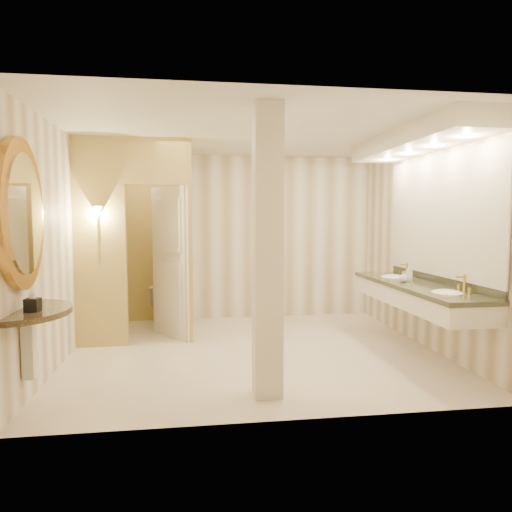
{
  "coord_description": "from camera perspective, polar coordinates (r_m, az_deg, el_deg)",
  "views": [
    {
      "loc": [
        -0.75,
        -5.57,
        1.66
      ],
      "look_at": [
        0.06,
        0.2,
        1.18
      ],
      "focal_mm": 32.0,
      "sensor_mm": 36.0,
      "label": 1
    }
  ],
  "objects": [
    {
      "name": "vanity",
      "position": [
        5.85,
        19.91,
        4.09
      ],
      "size": [
        0.75,
        2.65,
        2.09
      ],
      "color": "silver",
      "rests_on": "floor"
    },
    {
      "name": "floor",
      "position": [
        5.86,
        -0.29,
        -11.78
      ],
      "size": [
        4.5,
        4.5,
        0.0
      ],
      "primitive_type": "plane",
      "color": "silver",
      "rests_on": "ground"
    },
    {
      "name": "console_shelf",
      "position": [
        4.43,
        -27.22,
        0.06
      ],
      "size": [
        1.01,
        1.01,
        1.96
      ],
      "color": "black",
      "rests_on": "floor"
    },
    {
      "name": "wall_front",
      "position": [
        3.66,
        3.9,
        -0.22
      ],
      "size": [
        4.5,
        0.02,
        2.7
      ],
      "primitive_type": "cube",
      "color": "white",
      "rests_on": "floor"
    },
    {
      "name": "pillar",
      "position": [
        4.19,
        1.45,
        0.42
      ],
      "size": [
        0.26,
        0.26,
        2.7
      ],
      "primitive_type": "cube",
      "color": "silver",
      "rests_on": "floor"
    },
    {
      "name": "toilet",
      "position": [
        7.32,
        -11.18,
        -5.87
      ],
      "size": [
        0.48,
        0.7,
        0.66
      ],
      "primitive_type": "imported",
      "rotation": [
        0.0,
        0.0,
        2.96
      ],
      "color": "white",
      "rests_on": "floor"
    },
    {
      "name": "wall_right",
      "position": [
        6.34,
        20.31,
        1.58
      ],
      "size": [
        0.02,
        4.0,
        2.7
      ],
      "primitive_type": "cube",
      "color": "white",
      "rests_on": "floor"
    },
    {
      "name": "tissue_box",
      "position": [
        4.34,
        -26.13,
        -5.51
      ],
      "size": [
        0.12,
        0.12,
        0.11
      ],
      "primitive_type": "cube",
      "rotation": [
        0.0,
        0.0,
        -0.09
      ],
      "color": "black",
      "rests_on": "console_shelf"
    },
    {
      "name": "soap_bottle_a",
      "position": [
        6.21,
        18.15,
        -2.26
      ],
      "size": [
        0.06,
        0.06,
        0.12
      ],
      "primitive_type": "imported",
      "rotation": [
        0.0,
        0.0,
        -0.1
      ],
      "color": "beige",
      "rests_on": "vanity"
    },
    {
      "name": "wall_sconce",
      "position": [
        6.11,
        -19.13,
        5.09
      ],
      "size": [
        0.14,
        0.14,
        0.42
      ],
      "color": "gold",
      "rests_on": "toilet_closet"
    },
    {
      "name": "ceiling",
      "position": [
        5.71,
        -0.31,
        15.16
      ],
      "size": [
        4.5,
        4.5,
        0.0
      ],
      "primitive_type": "plane",
      "rotation": [
        3.14,
        0.0,
        0.0
      ],
      "color": "silver",
      "rests_on": "wall_back"
    },
    {
      "name": "wall_back",
      "position": [
        7.61,
        -2.32,
        2.34
      ],
      "size": [
        4.5,
        0.02,
        2.7
      ],
      "primitive_type": "cube",
      "color": "white",
      "rests_on": "floor"
    },
    {
      "name": "wall_left",
      "position": [
        5.78,
        -23.02,
        1.22
      ],
      "size": [
        0.02,
        4.0,
        2.7
      ],
      "primitive_type": "cube",
      "color": "white",
      "rests_on": "floor"
    },
    {
      "name": "toilet_closet",
      "position": [
        6.55,
        -11.33,
        2.18
      ],
      "size": [
        1.5,
        1.55,
        2.7
      ],
      "color": "tan",
      "rests_on": "floor"
    },
    {
      "name": "soap_bottle_b",
      "position": [
        5.94,
        17.9,
        -2.51
      ],
      "size": [
        0.11,
        0.11,
        0.13
      ],
      "primitive_type": "imported",
      "rotation": [
        0.0,
        0.0,
        0.06
      ],
      "color": "silver",
      "rests_on": "vanity"
    },
    {
      "name": "soap_bottle_c",
      "position": [
        6.08,
        18.63,
        -1.97
      ],
      "size": [
        0.11,
        0.11,
        0.22
      ],
      "primitive_type": "imported",
      "rotation": [
        0.0,
        0.0,
        0.38
      ],
      "color": "#C6B28C",
      "rests_on": "vanity"
    }
  ]
}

